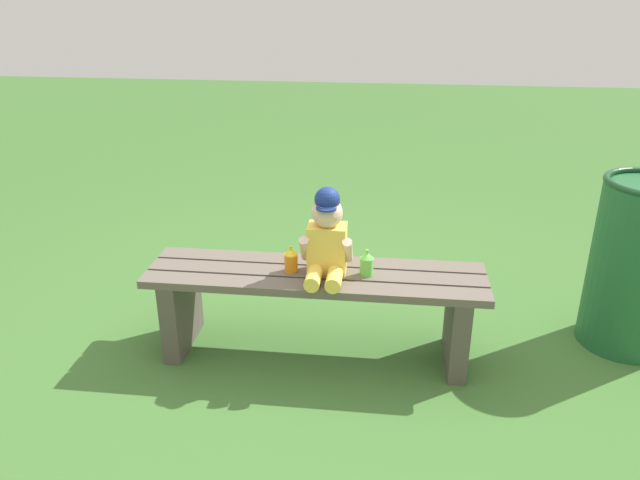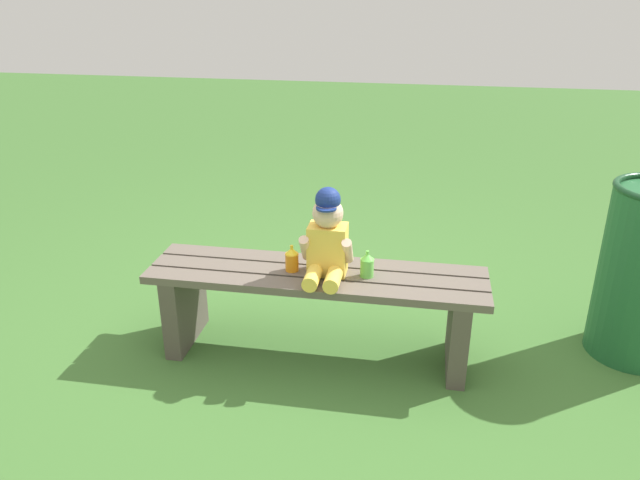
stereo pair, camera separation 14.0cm
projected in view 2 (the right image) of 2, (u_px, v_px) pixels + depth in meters
ground_plane at (317, 352)px, 2.96m from camera, size 16.00×16.00×0.00m
park_bench at (316, 298)px, 2.84m from camera, size 1.54×0.38×0.43m
child_figure at (327, 239)px, 2.69m from camera, size 0.23×0.27×0.40m
sippy_cup_left at (292, 259)px, 2.78m from camera, size 0.06×0.06×0.12m
sippy_cup_right at (367, 264)px, 2.72m from camera, size 0.06×0.06×0.12m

